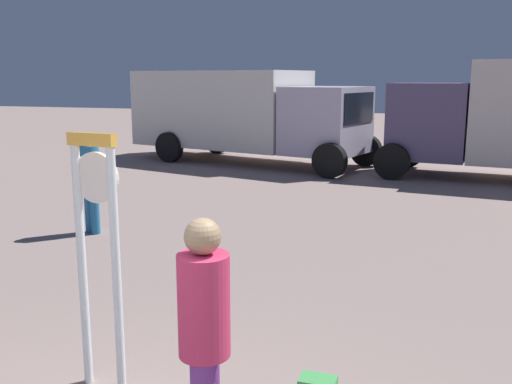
# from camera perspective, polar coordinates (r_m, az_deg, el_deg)

# --- Properties ---
(standing_clock) EXTENTS (0.42, 0.13, 2.10)m
(standing_clock) POSITION_cam_1_polar(r_m,az_deg,el_deg) (4.71, -15.42, -4.24)
(standing_clock) COLOR white
(standing_clock) RESTS_ON ground_plane
(person_near_clock) EXTENTS (0.32, 0.32, 1.70)m
(person_near_clock) POSITION_cam_1_polar(r_m,az_deg,el_deg) (3.68, -5.13, -13.98)
(person_near_clock) COLOR #73358C
(person_near_clock) RESTS_ON ground_plane
(person_distant) EXTENTS (0.32, 0.32, 1.66)m
(person_distant) POSITION_cam_1_polar(r_m,az_deg,el_deg) (9.69, -16.12, 1.41)
(person_distant) COLOR teal
(person_distant) RESTS_ON ground_plane
(box_truck_far) EXTENTS (7.70, 4.26, 2.71)m
(box_truck_far) POSITION_cam_1_polar(r_m,az_deg,el_deg) (17.33, -1.36, 7.96)
(box_truck_far) COLOR silver
(box_truck_far) RESTS_ON ground_plane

